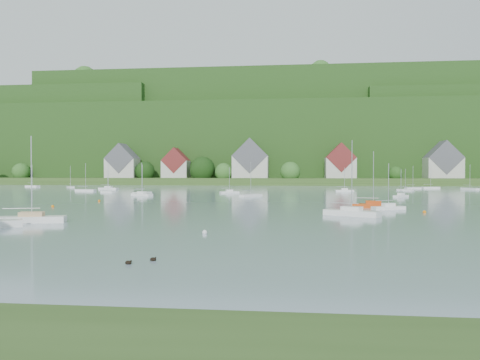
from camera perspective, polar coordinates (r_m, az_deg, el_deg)
The scene contains 17 objects.
far_shore_strip at distance 222.58m, azimuth 0.28°, elevation -0.08°, with size 600.00×60.00×3.00m, color #2F491B.
forested_ridge at distance 291.33m, azimuth 1.72°, elevation 4.38°, with size 620.00×181.22×69.89m.
village_building_0 at distance 222.33m, azimuth -14.32°, elevation 1.95°, with size 14.00×10.40×16.00m.
village_building_1 at distance 216.85m, azimuth -7.93°, elevation 1.80°, with size 12.00×9.36×14.00m.
village_building_2 at distance 210.19m, azimuth 1.31°, elevation 2.25°, with size 16.00×11.44×18.00m.
village_building_3 at distance 208.70m, azimuth 12.29°, elevation 2.00°, with size 13.00×10.40×15.50m.
village_building_4 at distance 222.04m, azimuth 23.80°, elevation 1.92°, with size 15.00×10.40×16.50m.
near_sailboat_2 at distance 56.88m, azimuth -24.35°, elevation -4.34°, with size 7.48×3.91×9.72m.
near_sailboat_3 at distance 73.02m, azimuth 17.87°, elevation -3.20°, with size 5.33×3.32×6.98m.
near_sailboat_4 at distance 61.58m, azimuth 13.65°, elevation -3.88°, with size 7.26×5.46×9.79m.
near_sailboat_5 at distance 76.04m, azimuth 16.15°, elevation -2.98°, with size 6.77×2.48×8.94m.
mooring_buoy_1 at distance 42.85m, azimuth -4.39°, elevation -6.64°, with size 0.45×0.45×0.45m, color white.
mooring_buoy_2 at distance 68.97m, azimuth 21.84°, elevation -3.81°, with size 0.47×0.47×0.47m, color orange.
mooring_buoy_3 at distance 92.83m, azimuth -17.01°, elevation -2.56°, with size 0.46×0.46×0.46m, color orange.
mooring_buoy_5 at distance 80.43m, azimuth -22.14°, elevation -3.13°, with size 0.47×0.47×0.47m, color orange.
duck_pair at distance 30.03m, azimuth -12.13°, elevation -9.76°, with size 1.64×1.47×0.30m.
far_sailboat_cluster at distance 140.47m, azimuth -3.58°, elevation -1.17°, with size 185.22×63.52×8.71m.
Camera 1 is at (22.29, -21.42, 5.69)m, focal length 34.51 mm.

